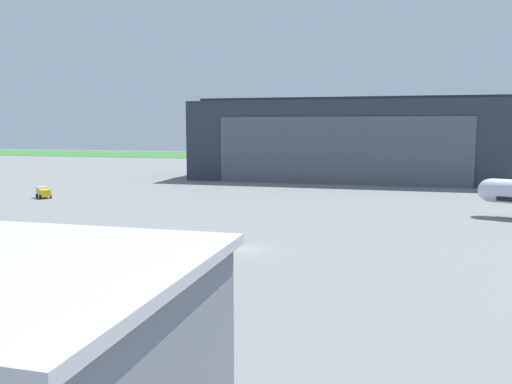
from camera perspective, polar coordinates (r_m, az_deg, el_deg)
name	(u,v)px	position (r m, az deg, el deg)	size (l,w,h in m)	color
ground_plane	(245,250)	(61.96, -1.20, -6.24)	(440.00, 440.00, 0.00)	slate
grass_field_strip	(357,157)	(245.26, 10.79, 3.69)	(440.00, 56.00, 0.08)	#3A7438
maintenance_hangar	(346,140)	(144.63, 9.67, 5.52)	(80.58, 28.40, 21.90)	#2D333D
fuel_bowser	(43,192)	(113.75, -21.94, -0.03)	(4.18, 3.79, 2.18)	silver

